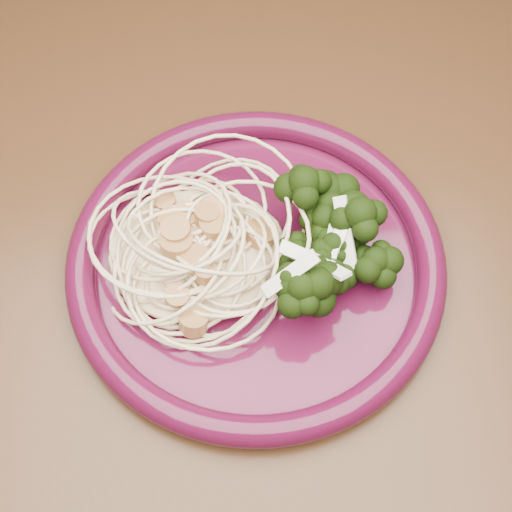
{
  "coord_description": "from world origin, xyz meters",
  "views": [
    {
      "loc": [
        0.01,
        -0.32,
        1.29
      ],
      "look_at": [
        0.03,
        -0.02,
        0.77
      ],
      "focal_mm": 50.0,
      "sensor_mm": 36.0,
      "label": 1
    }
  ],
  "objects": [
    {
      "name": "dinner_plate",
      "position": [
        0.03,
        -0.02,
        0.76
      ],
      "size": [
        0.39,
        0.39,
        0.03
      ],
      "rotation": [
        0.0,
        0.0,
        -0.22
      ],
      "color": "#490D27",
      "rests_on": "dining_table"
    },
    {
      "name": "broccoli_pile",
      "position": [
        0.09,
        -0.03,
        0.78
      ],
      "size": [
        0.12,
        0.17,
        0.05
      ],
      "primitive_type": "ellipsoid",
      "rotation": [
        0.0,
        0.0,
        -0.22
      ],
      "color": "black",
      "rests_on": "dinner_plate"
    },
    {
      "name": "dining_table",
      "position": [
        0.0,
        0.0,
        0.65
      ],
      "size": [
        1.2,
        0.8,
        0.75
      ],
      "color": "#472814",
      "rests_on": "ground"
    },
    {
      "name": "spaghetti_pile",
      "position": [
        -0.01,
        -0.01,
        0.77
      ],
      "size": [
        0.18,
        0.17,
        0.04
      ],
      "primitive_type": "ellipsoid",
      "rotation": [
        0.0,
        0.0,
        -0.22
      ],
      "color": "beige",
      "rests_on": "dinner_plate"
    },
    {
      "name": "onion_garnish",
      "position": [
        0.09,
        -0.03,
        0.82
      ],
      "size": [
        0.09,
        0.11,
        0.06
      ],
      "primitive_type": null,
      "rotation": [
        0.0,
        0.0,
        -0.22
      ],
      "color": "white",
      "rests_on": "broccoli_pile"
    },
    {
      "name": "scallop_cluster",
      "position": [
        -0.01,
        -0.01,
        0.82
      ],
      "size": [
        0.16,
        0.16,
        0.05
      ],
      "primitive_type": null,
      "rotation": [
        0.0,
        0.0,
        -0.22
      ],
      "color": "tan",
      "rests_on": "spaghetti_pile"
    }
  ]
}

